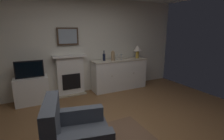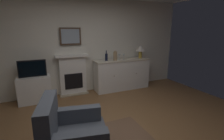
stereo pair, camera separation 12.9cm
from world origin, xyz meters
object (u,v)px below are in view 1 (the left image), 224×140
table_lamp (137,49)px  wine_bottle (104,57)px  framed_picture (68,36)px  vase_decorative (113,56)px  sideboard_cabinet (119,74)px  wine_glass_center (121,56)px  tv_cabinet (32,90)px  tv_set (29,69)px  wine_glass_left (117,56)px  fireplace_unit (70,75)px  armchair (75,138)px

table_lamp → wine_bottle: size_ratio=1.38×
framed_picture → vase_decorative: (1.18, -0.27, -0.54)m
sideboard_cabinet → table_lamp: bearing=0.0°
wine_bottle → wine_glass_center: size_ratio=1.76×
vase_decorative → tv_cabinet: (-2.15, 0.06, -0.71)m
wine_bottle → tv_set: size_ratio=0.47×
wine_bottle → wine_glass_left: bearing=0.3°
fireplace_unit → sideboard_cabinet: bearing=-7.1°
table_lamp → wine_bottle: (-1.12, 0.01, -0.17)m
wine_glass_left → armchair: (-1.85, -2.35, -0.64)m
wine_bottle → armchair: size_ratio=0.31×
framed_picture → wine_glass_left: framed_picture is taller
table_lamp → sideboard_cabinet: bearing=-180.0°
sideboard_cabinet → wine_glass_left: (-0.08, 0.01, 0.57)m
framed_picture → armchair: framed_picture is taller
sideboard_cabinet → wine_glass_left: size_ratio=10.14×
wine_bottle → tv_set: (-1.90, -0.02, -0.15)m
framed_picture → wine_glass_left: 1.47m
fireplace_unit → wine_glass_left: (1.34, -0.16, 0.47)m
tv_set → framed_picture: bearing=13.3°
table_lamp → vase_decorative: size_ratio=1.42×
fireplace_unit → tv_cabinet: 1.01m
wine_glass_left → wine_glass_center: size_ratio=1.00×
vase_decorative → armchair: size_ratio=0.30×
framed_picture → wine_bottle: 1.11m
vase_decorative → armchair: (-1.68, -2.29, -0.66)m
table_lamp → vase_decorative: (-0.87, -0.05, -0.14)m
table_lamp → tv_cabinet: bearing=179.7°
framed_picture → wine_glass_center: bearing=-10.8°
vase_decorative → wine_glass_center: bearing=-0.9°
framed_picture → wine_glass_left: size_ratio=3.33×
tv_cabinet → armchair: bearing=-78.7°
sideboard_cabinet → framed_picture: bearing=171.1°
fireplace_unit → tv_set: bearing=-169.2°
wine_glass_left → wine_glass_center: bearing=-31.5°
wine_bottle → fireplace_unit: bearing=169.9°
wine_glass_center → vase_decorative: 0.27m
framed_picture → vase_decorative: 1.32m
framed_picture → vase_decorative: size_ratio=1.96×
wine_bottle → tv_set: bearing=-179.4°
armchair → wine_glass_left: bearing=51.8°
fireplace_unit → wine_glass_left: fireplace_unit is taller
fireplace_unit → wine_glass_center: fireplace_unit is taller
wine_glass_left → wine_bottle: bearing=-179.7°
table_lamp → armchair: 3.55m
tv_set → armchair: (0.47, -2.33, -0.47)m
fireplace_unit → tv_cabinet: (-0.97, -0.16, -0.22)m
framed_picture → tv_set: framed_picture is taller
wine_glass_center → armchair: wine_glass_center is taller
fireplace_unit → sideboard_cabinet: (1.42, -0.18, -0.10)m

